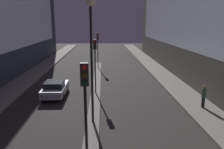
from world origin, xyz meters
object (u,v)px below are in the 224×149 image
street_lamp (91,35)px  car_left_lane (55,88)px  pedestrian_on_right_sidewalk (204,96)px  traffic_light_near (85,97)px  traffic_light_mid (95,55)px  traffic_light_far (98,43)px

street_lamp → car_left_lane: bearing=123.1°
street_lamp → pedestrian_on_right_sidewalk: size_ratio=4.56×
traffic_light_near → traffic_light_mid: size_ratio=1.00×
traffic_light_near → traffic_light_far: (0.00, 23.40, 0.00)m
traffic_light_mid → pedestrian_on_right_sidewalk: size_ratio=2.86×
traffic_light_mid → car_left_lane: (-3.71, -0.45, -3.04)m
traffic_light_far → pedestrian_on_right_sidewalk: (8.50, -15.91, -2.66)m
traffic_light_far → car_left_lane: traffic_light_far is taller
traffic_light_mid → pedestrian_on_right_sidewalk: (8.50, -4.18, -2.66)m
street_lamp → pedestrian_on_right_sidewalk: (8.50, 1.96, -4.79)m
traffic_light_near → street_lamp: (0.00, 5.52, 2.13)m
traffic_light_mid → traffic_light_far: same height
street_lamp → pedestrian_on_right_sidewalk: street_lamp is taller
traffic_light_mid → street_lamp: size_ratio=0.63×
traffic_light_mid → traffic_light_near: bearing=-90.0°
traffic_light_near → street_lamp: 5.92m
traffic_light_near → pedestrian_on_right_sidewalk: size_ratio=2.86×
traffic_light_mid → street_lamp: 6.50m
car_left_lane → traffic_light_mid: bearing=6.9°
street_lamp → pedestrian_on_right_sidewalk: 9.95m
street_lamp → car_left_lane: (-3.71, 5.69, -5.16)m
traffic_light_near → car_left_lane: traffic_light_near is taller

